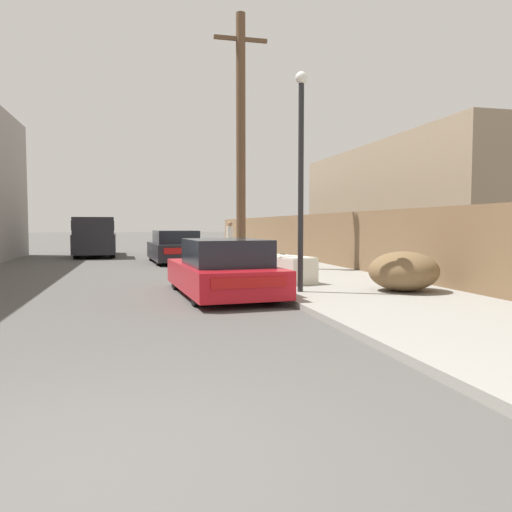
# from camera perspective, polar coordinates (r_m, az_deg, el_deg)

# --- Properties ---
(ground_plane) EXTENTS (220.00, 220.00, 0.00)m
(ground_plane) POSITION_cam_1_polar(r_m,az_deg,el_deg) (3.61, -17.62, -22.44)
(ground_plane) COLOR #4F4C49
(sidewalk_curb) EXTENTS (4.20, 63.00, 0.12)m
(sidewalk_curb) POSITION_cam_1_polar(r_m,az_deg,el_deg) (27.25, -2.91, 0.38)
(sidewalk_curb) COLOR gray
(sidewalk_curb) RESTS_ON ground
(discarded_fridge) EXTENTS (1.15, 1.90, 0.69)m
(discarded_fridge) POSITION_cam_1_polar(r_m,az_deg,el_deg) (12.81, 3.55, -1.47)
(discarded_fridge) COLOR silver
(discarded_fridge) RESTS_ON sidewalk_curb
(parked_sports_car_red) EXTENTS (2.14, 4.38, 1.27)m
(parked_sports_car_red) POSITION_cam_1_polar(r_m,az_deg,el_deg) (11.05, -3.79, -1.63)
(parked_sports_car_red) COLOR red
(parked_sports_car_red) RESTS_ON ground
(car_parked_mid) EXTENTS (2.18, 4.45, 1.35)m
(car_parked_mid) POSITION_cam_1_polar(r_m,az_deg,el_deg) (21.04, -9.25, 0.96)
(car_parked_mid) COLOR black
(car_parked_mid) RESTS_ON ground
(pickup_truck) EXTENTS (2.13, 5.87, 1.94)m
(pickup_truck) POSITION_cam_1_polar(r_m,az_deg,el_deg) (26.07, -17.90, 2.04)
(pickup_truck) COLOR #232328
(pickup_truck) RESTS_ON ground
(utility_pole) EXTENTS (1.80, 0.31, 8.46)m
(utility_pole) POSITION_cam_1_polar(r_m,az_deg,el_deg) (17.18, -1.75, 13.20)
(utility_pole) COLOR brown
(utility_pole) RESTS_ON sidewalk_curb
(street_lamp) EXTENTS (0.26, 0.26, 4.71)m
(street_lamp) POSITION_cam_1_polar(r_m,az_deg,el_deg) (10.93, 5.16, 10.28)
(street_lamp) COLOR #232326
(street_lamp) RESTS_ON sidewalk_curb
(brush_pile) EXTENTS (1.55, 1.45, 0.87)m
(brush_pile) POSITION_cam_1_polar(r_m,az_deg,el_deg) (11.44, 16.53, -1.68)
(brush_pile) COLOR brown
(brush_pile) RESTS_ON sidewalk_curb
(wooden_fence) EXTENTS (0.08, 35.81, 1.89)m
(wooden_fence) POSITION_cam_1_polar(r_m,az_deg,el_deg) (22.50, 4.52, 2.26)
(wooden_fence) COLOR brown
(wooden_fence) RESTS_ON sidewalk_curb
(building_right_house) EXTENTS (6.00, 13.92, 4.97)m
(building_right_house) POSITION_cam_1_polar(r_m,az_deg,el_deg) (23.33, 18.97, 5.61)
(building_right_house) COLOR gray
(building_right_house) RESTS_ON ground
(pedestrian) EXTENTS (0.34, 0.34, 1.63)m
(pedestrian) POSITION_cam_1_polar(r_m,az_deg,el_deg) (24.23, -2.99, 2.08)
(pedestrian) COLOR #282D42
(pedestrian) RESTS_ON sidewalk_curb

